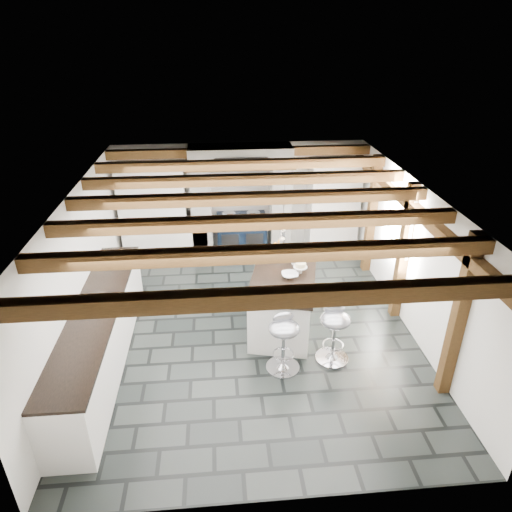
{
  "coord_description": "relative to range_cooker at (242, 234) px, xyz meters",
  "views": [
    {
      "loc": [
        -0.47,
        -6.01,
        4.37
      ],
      "look_at": [
        0.1,
        0.4,
        1.1
      ],
      "focal_mm": 32.0,
      "sensor_mm": 36.0,
      "label": 1
    }
  ],
  "objects": [
    {
      "name": "ground",
      "position": [
        0.0,
        -2.68,
        -0.47
      ],
      "size": [
        6.0,
        6.0,
        0.0
      ],
      "primitive_type": "plane",
      "color": "black",
      "rests_on": "ground"
    },
    {
      "name": "room_shell",
      "position": [
        -0.61,
        -1.26,
        0.6
      ],
      "size": [
        6.0,
        6.03,
        6.0
      ],
      "color": "white",
      "rests_on": "ground"
    },
    {
      "name": "range_cooker",
      "position": [
        0.0,
        0.0,
        0.0
      ],
      "size": [
        1.0,
        0.63,
        0.99
      ],
      "color": "black",
      "rests_on": "ground"
    },
    {
      "name": "kitchen_island",
      "position": [
        0.51,
        -2.54,
        0.0
      ],
      "size": [
        1.36,
        2.02,
        1.22
      ],
      "rotation": [
        0.0,
        0.0,
        -0.23
      ],
      "color": "white",
      "rests_on": "ground"
    },
    {
      "name": "bar_stool_near",
      "position": [
        1.1,
        -3.53,
        0.09
      ],
      "size": [
        0.48,
        0.48,
        0.89
      ],
      "rotation": [
        0.0,
        0.0,
        -0.07
      ],
      "color": "silver",
      "rests_on": "ground"
    },
    {
      "name": "bar_stool_far",
      "position": [
        0.35,
        -3.66,
        0.08
      ],
      "size": [
        0.52,
        0.52,
        0.88
      ],
      "rotation": [
        0.0,
        0.0,
        0.22
      ],
      "color": "silver",
      "rests_on": "ground"
    }
  ]
}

